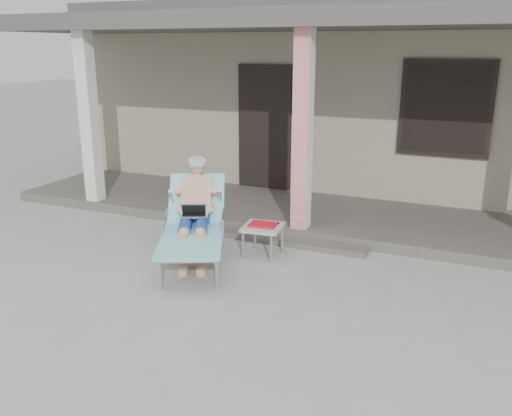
% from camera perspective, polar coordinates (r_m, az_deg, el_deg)
% --- Properties ---
extents(ground, '(60.00, 60.00, 0.00)m').
position_cam_1_polar(ground, '(5.69, -2.57, -9.82)').
color(ground, '#9E9E99').
rests_on(ground, ground).
extents(house, '(10.40, 5.40, 3.30)m').
position_cam_1_polar(house, '(11.32, 12.26, 11.89)').
color(house, gray).
rests_on(house, ground).
extents(porch_deck, '(10.00, 2.00, 0.15)m').
position_cam_1_polar(porch_deck, '(8.27, 6.60, -0.77)').
color(porch_deck, '#605B56').
rests_on(porch_deck, ground).
extents(porch_overhang, '(10.00, 2.30, 2.85)m').
position_cam_1_polar(porch_overhang, '(7.84, 7.17, 18.39)').
color(porch_overhang, silver).
rests_on(porch_overhang, porch_deck).
extents(porch_step, '(2.00, 0.30, 0.07)m').
position_cam_1_polar(porch_step, '(7.24, 3.89, -3.55)').
color(porch_step, '#605B56').
rests_on(porch_step, ground).
extents(lounger, '(1.41, 1.94, 1.23)m').
position_cam_1_polar(lounger, '(6.60, -6.57, 0.90)').
color(lounger, '#B7B7BC').
rests_on(lounger, ground).
extents(side_table, '(0.52, 0.52, 0.42)m').
position_cam_1_polar(side_table, '(6.74, 0.73, -2.18)').
color(side_table, '#AFAFAA').
rests_on(side_table, ground).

